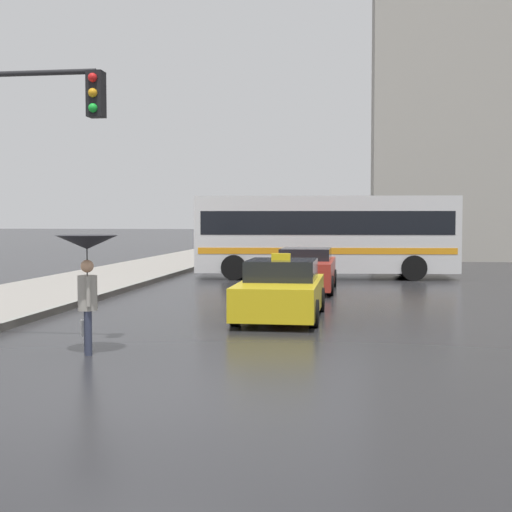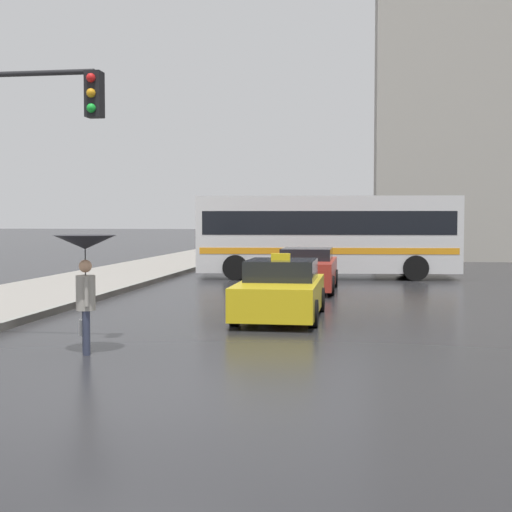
{
  "view_description": "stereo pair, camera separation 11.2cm",
  "coord_description": "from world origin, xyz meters",
  "px_view_note": "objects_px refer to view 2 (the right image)",
  "views": [
    {
      "loc": [
        2.81,
        -8.6,
        2.32
      ],
      "look_at": [
        0.31,
        8.92,
        1.4
      ],
      "focal_mm": 50.0,
      "sensor_mm": 36.0,
      "label": 1
    },
    {
      "loc": [
        2.92,
        -8.58,
        2.32
      ],
      "look_at": [
        0.31,
        8.92,
        1.4
      ],
      "focal_mm": 50.0,
      "sensor_mm": 36.0,
      "label": 2
    }
  ],
  "objects_px": {
    "sedan_red": "(307,270)",
    "city_bus": "(327,233)",
    "traffic_light": "(5,147)",
    "taxi": "(281,291)",
    "pedestrian_with_umbrella": "(85,259)"
  },
  "relations": [
    {
      "from": "taxi",
      "to": "sedan_red",
      "type": "xyz_separation_m",
      "value": [
        0.11,
        6.44,
        0.02
      ]
    },
    {
      "from": "city_bus",
      "to": "pedestrian_with_umbrella",
      "type": "bearing_deg",
      "value": 163.21
    },
    {
      "from": "traffic_light",
      "to": "city_bus",
      "type": "bearing_deg",
      "value": 72.7
    },
    {
      "from": "sedan_red",
      "to": "traffic_light",
      "type": "height_order",
      "value": "traffic_light"
    },
    {
      "from": "sedan_red",
      "to": "pedestrian_with_umbrella",
      "type": "distance_m",
      "value": 11.8
    },
    {
      "from": "sedan_red",
      "to": "city_bus",
      "type": "xyz_separation_m",
      "value": [
        0.4,
        5.08,
        1.12
      ]
    },
    {
      "from": "sedan_red",
      "to": "pedestrian_with_umbrella",
      "type": "xyz_separation_m",
      "value": [
        -2.92,
        -11.4,
        0.98
      ]
    },
    {
      "from": "taxi",
      "to": "sedan_red",
      "type": "height_order",
      "value": "taxi"
    },
    {
      "from": "sedan_red",
      "to": "city_bus",
      "type": "height_order",
      "value": "city_bus"
    },
    {
      "from": "city_bus",
      "to": "traffic_light",
      "type": "distance_m",
      "value": 16.88
    },
    {
      "from": "pedestrian_with_umbrella",
      "to": "traffic_light",
      "type": "relative_size",
      "value": 0.39
    },
    {
      "from": "taxi",
      "to": "traffic_light",
      "type": "height_order",
      "value": "traffic_light"
    },
    {
      "from": "city_bus",
      "to": "traffic_light",
      "type": "xyz_separation_m",
      "value": [
        -4.99,
        -16.02,
        1.84
      ]
    },
    {
      "from": "taxi",
      "to": "traffic_light",
      "type": "relative_size",
      "value": 0.83
    },
    {
      "from": "taxi",
      "to": "traffic_light",
      "type": "xyz_separation_m",
      "value": [
        -4.48,
        -4.5,
        2.98
      ]
    }
  ]
}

